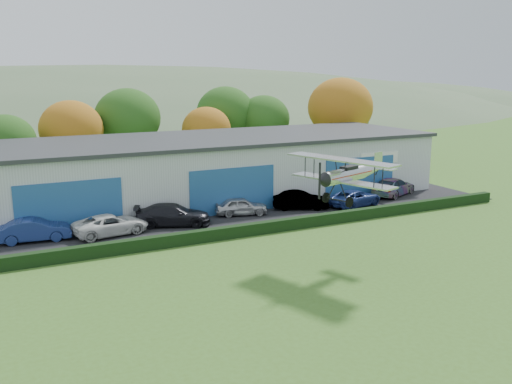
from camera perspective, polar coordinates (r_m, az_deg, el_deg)
name	(u,v)px	position (r m, az deg, el deg)	size (l,w,h in m)	color
ground	(347,355)	(22.71, 9.36, -16.21)	(300.00, 300.00, 0.00)	#406620
apron	(214,219)	(41.35, -4.36, -2.82)	(48.00, 9.00, 0.05)	black
hedge	(241,231)	(37.01, -1.55, -4.00)	(46.00, 0.60, 0.80)	black
hangar	(204,168)	(47.85, -5.36, 2.46)	(40.60, 12.60, 5.30)	#B2B7BC
tree_belt	(120,124)	(58.30, -13.81, 6.85)	(75.70, 13.22, 10.12)	#3D2614
distant_hills	(16,165)	(158.01, -23.47, 2.59)	(430.00, 196.00, 56.00)	#4C6642
car_1	(34,230)	(38.51, -21.81, -3.64)	(1.57, 4.51, 1.49)	navy
car_2	(111,225)	(38.46, -14.68, -3.25)	(2.29, 4.97, 1.38)	silver
car_3	(173,215)	(39.84, -8.54, -2.32)	(2.17, 5.33, 1.55)	black
car_4	(241,206)	(42.27, -1.53, -1.47)	(1.61, 3.99, 1.36)	silver
car_5	(300,200)	(44.19, 4.59, -0.84)	(1.53, 4.39, 1.45)	gray
car_6	(355,198)	(45.76, 10.11, -0.60)	(2.23, 4.85, 1.35)	navy
car_7	(393,187)	(50.46, 13.92, 0.54)	(2.15, 5.30, 1.54)	gray
biplane	(350,173)	(30.98, 9.60, 1.95)	(5.94, 6.70, 2.52)	silver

